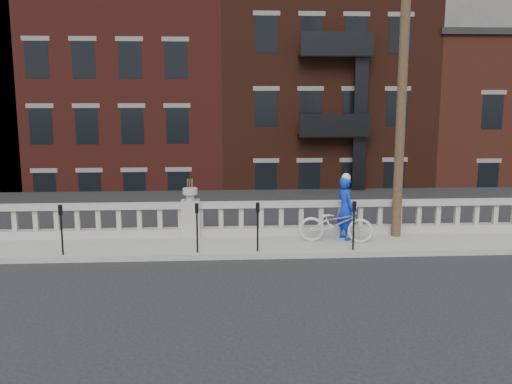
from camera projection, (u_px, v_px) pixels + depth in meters
ground at (183, 284)px, 13.38m from camera, size 120.00×120.00×0.00m
sidewalk at (189, 247)px, 16.32m from camera, size 32.00×2.20×0.15m
balustrade at (191, 220)px, 17.15m from camera, size 28.00×0.34×1.03m
planter_pedestal at (191, 214)px, 17.12m from camera, size 0.55×0.55×1.76m
lower_level at (215, 121)px, 35.61m from camera, size 80.00×44.00×20.80m
utility_pole at (403, 64)px, 16.39m from camera, size 1.60×0.28×10.00m
parking_meter_a at (61, 224)px, 15.12m from camera, size 0.10×0.09×1.36m
parking_meter_b at (197, 222)px, 15.34m from camera, size 0.10×0.09×1.36m
parking_meter_c at (258, 221)px, 15.44m from camera, size 0.10×0.09×1.36m
parking_meter_d at (354, 220)px, 15.60m from camera, size 0.10×0.09×1.36m
bicycle at (336, 223)px, 16.49m from camera, size 2.22×1.13×1.11m
cyclist at (345, 208)px, 16.75m from camera, size 0.66×0.79×1.86m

